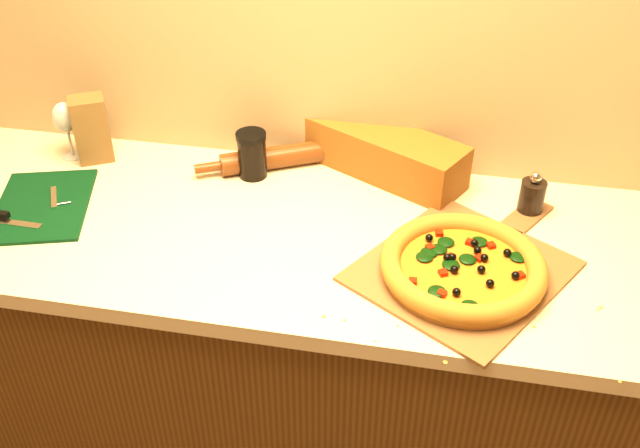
{
  "coord_description": "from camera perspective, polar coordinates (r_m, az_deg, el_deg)",
  "views": [
    {
      "loc": [
        0.27,
        0.12,
        1.89
      ],
      "look_at": [
        0.03,
        1.38,
        0.96
      ],
      "focal_mm": 40.0,
      "sensor_mm": 36.0,
      "label": 1
    }
  ],
  "objects": [
    {
      "name": "cabinet",
      "position": [
        1.98,
        -0.63,
        -11.56
      ],
      "size": [
        2.8,
        0.65,
        0.86
      ],
      "primitive_type": "cube",
      "color": "#44280E",
      "rests_on": "ground"
    },
    {
      "name": "countertop",
      "position": [
        1.67,
        -0.73,
        -1.11
      ],
      "size": [
        2.84,
        0.68,
        0.04
      ],
      "primitive_type": "cube",
      "color": "beige",
      "rests_on": "cabinet"
    },
    {
      "name": "paper_bag",
      "position": [
        1.99,
        -17.82,
        7.23
      ],
      "size": [
        0.11,
        0.11,
        0.18
      ],
      "primitive_type": "cube",
      "rotation": [
        0.0,
        0.0,
        0.5
      ],
      "color": "brown",
      "rests_on": "countertop"
    },
    {
      "name": "pepper_grinder",
      "position": [
        1.77,
        16.59,
        2.14
      ],
      "size": [
        0.06,
        0.06,
        0.11
      ],
      "color": "black",
      "rests_on": "countertop"
    },
    {
      "name": "wine_glass",
      "position": [
        2.01,
        -19.73,
        7.9
      ],
      "size": [
        0.06,
        0.06,
        0.16
      ],
      "color": "silver",
      "rests_on": "countertop"
    },
    {
      "name": "cutting_board",
      "position": [
        1.87,
        -21.4,
        1.37
      ],
      "size": [
        0.3,
        0.36,
        0.02
      ],
      "rotation": [
        0.0,
        0.0,
        0.29
      ],
      "color": "black",
      "rests_on": "countertop"
    },
    {
      "name": "bread_bag",
      "position": [
        1.86,
        5.09,
        5.75
      ],
      "size": [
        0.45,
        0.33,
        0.12
      ],
      "primitive_type": "cube",
      "rotation": [
        0.0,
        0.0,
        -0.49
      ],
      "color": "brown",
      "rests_on": "countertop"
    },
    {
      "name": "pizza_peel",
      "position": [
        1.58,
        11.59,
        -3.4
      ],
      "size": [
        0.54,
        0.59,
        0.01
      ],
      "rotation": [
        0.0,
        0.0,
        -0.55
      ],
      "color": "brown",
      "rests_on": "countertop"
    },
    {
      "name": "rolling_pin",
      "position": [
        1.89,
        -3.5,
        5.35
      ],
      "size": [
        0.4,
        0.22,
        0.06
      ],
      "rotation": [
        0.0,
        0.0,
        0.48
      ],
      "color": "#50230D",
      "rests_on": "countertop"
    },
    {
      "name": "dark_jar",
      "position": [
        1.84,
        -5.46,
        5.56
      ],
      "size": [
        0.08,
        0.08,
        0.12
      ],
      "color": "black",
      "rests_on": "countertop"
    },
    {
      "name": "pizza",
      "position": [
        1.54,
        11.35,
        -3.38
      ],
      "size": [
        0.35,
        0.35,
        0.05
      ],
      "color": "#B8792E",
      "rests_on": "pizza_peel"
    }
  ]
}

